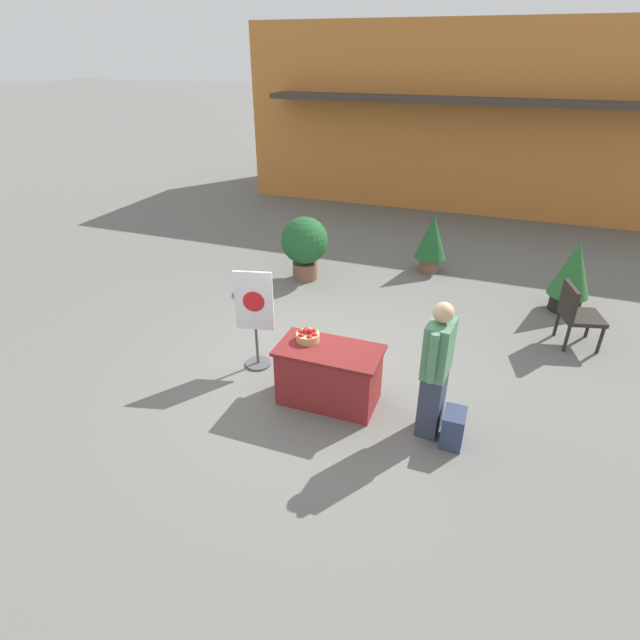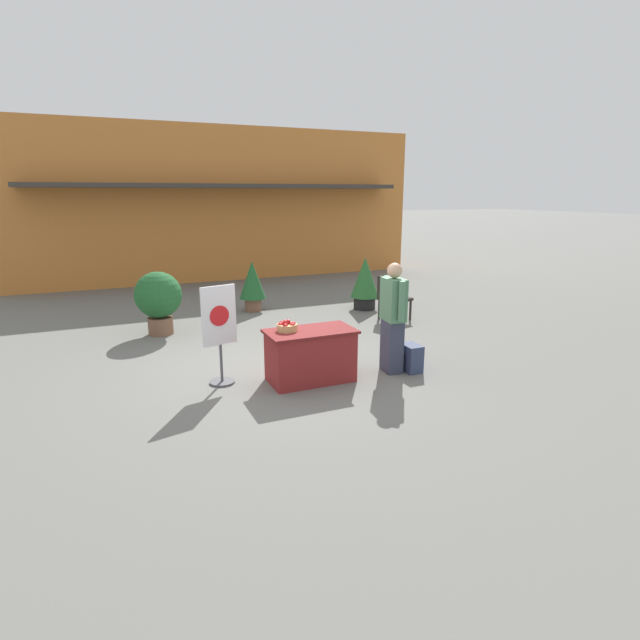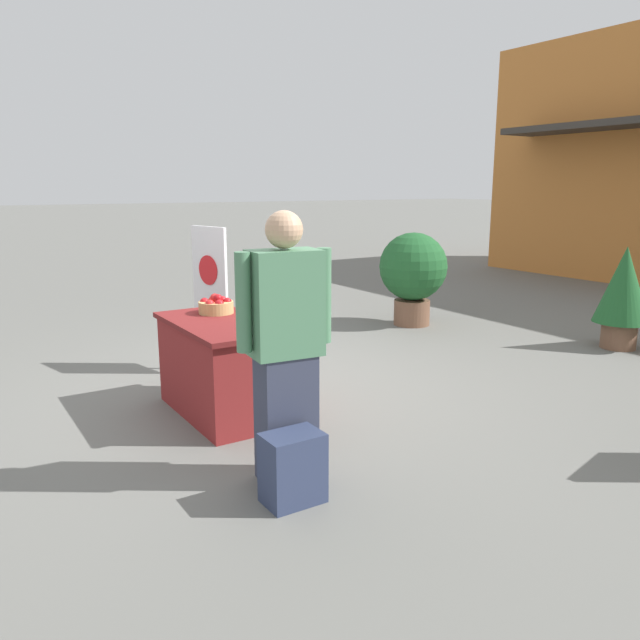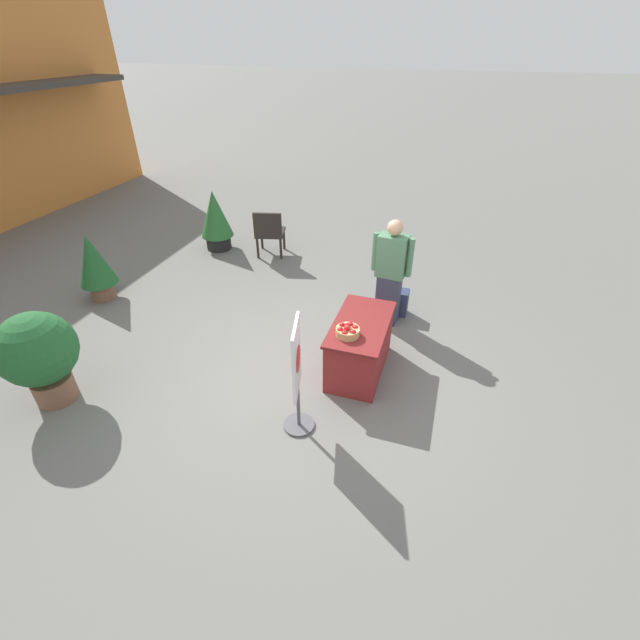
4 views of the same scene
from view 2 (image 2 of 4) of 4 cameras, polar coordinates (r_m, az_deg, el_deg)
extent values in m
plane|color=slate|center=(7.74, -4.89, -5.81)|extent=(120.00, 120.00, 0.00)
cube|color=#C67533|center=(17.54, -12.44, 12.85)|extent=(12.69, 3.87, 4.60)
cube|color=#38332D|center=(15.21, -10.70, 14.83)|extent=(10.79, 0.90, 0.12)
cube|color=maroon|center=(7.22, -1.09, -4.23)|extent=(1.20, 0.64, 0.72)
cube|color=maroon|center=(7.10, -1.11, -1.32)|extent=(1.27, 0.68, 0.04)
cylinder|color=tan|center=(7.06, -3.80, -0.86)|extent=(0.29, 0.29, 0.10)
sphere|color=red|center=(7.07, -3.06, -0.48)|extent=(0.08, 0.08, 0.08)
sphere|color=#A30F14|center=(7.14, -3.66, -0.35)|extent=(0.08, 0.08, 0.08)
sphere|color=red|center=(7.11, -4.40, -0.43)|extent=(0.08, 0.08, 0.08)
sphere|color=red|center=(7.03, -4.56, -0.60)|extent=(0.08, 0.08, 0.08)
sphere|color=red|center=(6.96, -4.00, -0.74)|extent=(0.08, 0.08, 0.08)
sphere|color=red|center=(7.00, -3.16, -0.64)|extent=(0.08, 0.08, 0.08)
sphere|color=#A30F14|center=(7.06, -3.70, -0.25)|extent=(0.08, 0.08, 0.08)
sphere|color=red|center=(7.04, -4.01, -0.31)|extent=(0.08, 0.08, 0.08)
cube|color=#33384C|center=(7.65, 8.21, -2.96)|extent=(0.27, 0.36, 0.81)
cube|color=#4C7F5B|center=(7.47, 8.40, 2.33)|extent=(0.30, 0.44, 0.63)
sphere|color=tan|center=(7.39, 8.53, 5.62)|extent=(0.22, 0.22, 0.22)
cylinder|color=#4C7F5B|center=(7.24, 9.31, 2.11)|extent=(0.09, 0.09, 0.58)
cylinder|color=#4C7F5B|center=(7.70, 7.57, 2.90)|extent=(0.09, 0.09, 0.58)
cube|color=#2D3856|center=(7.76, 10.37, -4.29)|extent=(0.24, 0.34, 0.42)
cylinder|color=#4C4C51|center=(7.37, -11.11, -6.96)|extent=(0.36, 0.36, 0.03)
cylinder|color=#4C4C51|center=(7.27, -11.22, -4.83)|extent=(0.04, 0.04, 0.55)
cube|color=silver|center=(7.08, -11.49, 0.50)|extent=(0.51, 0.16, 0.84)
cylinder|color=red|center=(7.06, -11.41, 0.47)|extent=(0.28, 0.08, 0.29)
cylinder|color=#28231E|center=(11.16, 8.50, 1.53)|extent=(0.05, 0.05, 0.43)
cylinder|color=#28231E|center=(10.85, 10.28, 1.09)|extent=(0.05, 0.05, 0.43)
cylinder|color=#28231E|center=(10.83, 6.77, 1.20)|extent=(0.05, 0.05, 0.43)
cylinder|color=#28231E|center=(10.51, 8.57, 0.74)|extent=(0.05, 0.05, 0.43)
cube|color=#28231E|center=(10.78, 8.58, 2.42)|extent=(0.67, 0.67, 0.06)
cube|color=#28231E|center=(10.56, 7.71, 3.64)|extent=(0.19, 0.55, 0.46)
cylinder|color=brown|center=(10.12, -17.74, -0.62)|extent=(0.47, 0.47, 0.33)
sphere|color=#1E5628|center=(9.98, -18.01, 2.75)|extent=(0.88, 0.88, 0.88)
cylinder|color=black|center=(11.77, 5.10, 1.96)|extent=(0.51, 0.51, 0.29)
cone|color=#28662D|center=(11.66, 5.17, 4.90)|extent=(0.66, 0.66, 0.93)
cylinder|color=brown|center=(11.65, -7.65, 1.78)|extent=(0.38, 0.38, 0.30)
cone|color=#1E5628|center=(11.54, -7.74, 4.58)|extent=(0.61, 0.61, 0.86)
camera|label=1|loc=(4.72, 51.04, 25.13)|focal=28.00mm
camera|label=3|loc=(8.39, 34.42, 6.03)|focal=35.00mm
camera|label=4|loc=(5.84, -44.89, 21.73)|focal=24.00mm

